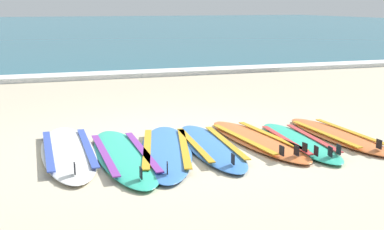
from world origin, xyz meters
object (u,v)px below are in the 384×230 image
surfboard_0 (68,151)px  surfboard_6 (337,135)px  surfboard_2 (166,150)px  surfboard_5 (299,141)px  surfboard_3 (210,146)px  surfboard_1 (124,155)px  surfboard_4 (257,140)px

surfboard_0 → surfboard_6: (3.38, -0.34, 0.00)m
surfboard_2 → surfboard_5: size_ratio=1.21×
surfboard_3 → surfboard_0: bearing=169.4°
surfboard_0 → surfboard_3: size_ratio=1.10×
surfboard_5 → surfboard_6: bearing=11.3°
surfboard_2 → surfboard_3: size_ratio=1.10×
surfboard_1 → surfboard_0: bearing=147.6°
surfboard_1 → surfboard_6: bearing=0.5°
surfboard_1 → surfboard_5: bearing=-2.6°
surfboard_3 → surfboard_4: size_ratio=0.99×
surfboard_5 → surfboard_6: (0.62, 0.12, -0.00)m
surfboard_1 → surfboard_2: size_ratio=0.98×
surfboard_2 → surfboard_6: same height
surfboard_0 → surfboard_5: same height
surfboard_1 → surfboard_6: size_ratio=1.15×
surfboard_5 → surfboard_3: bearing=172.0°
surfboard_2 → surfboard_5: (1.68, -0.14, 0.00)m
surfboard_1 → surfboard_2: 0.50m
surfboard_0 → surfboard_4: (2.29, -0.22, 0.00)m
surfboard_1 → surfboard_2: bearing=4.5°
surfboard_6 → surfboard_4: bearing=173.9°
surfboard_2 → surfboard_4: bearing=4.8°
surfboard_2 → surfboard_4: (1.21, 0.10, 0.00)m
surfboard_1 → surfboard_6: (2.80, 0.03, 0.00)m
surfboard_4 → surfboard_5: bearing=-27.4°
surfboard_4 → surfboard_6: size_ratio=1.08×
surfboard_3 → surfboard_4: bearing=7.2°
surfboard_0 → surfboard_4: same height
surfboard_5 → surfboard_6: 0.64m
surfboard_4 → surfboard_0: bearing=174.4°
surfboard_3 → surfboard_6: size_ratio=1.06×
surfboard_0 → surfboard_3: same height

